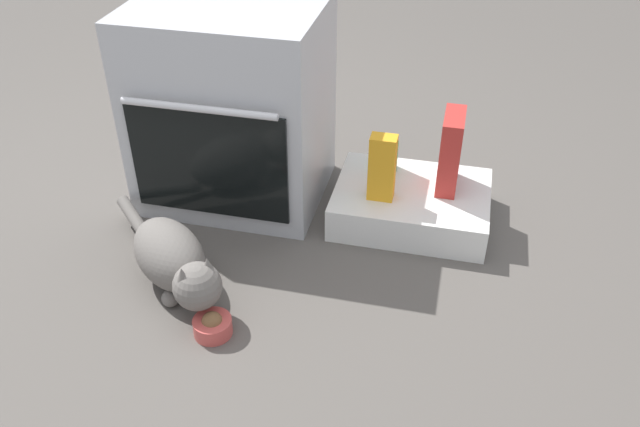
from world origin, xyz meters
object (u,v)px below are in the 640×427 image
food_bowl (213,325)px  cat (174,260)px  soda_can (389,156)px  cereal_box (451,152)px  oven (232,106)px  juice_carton (382,168)px  pantry_cabinet (411,204)px

food_bowl → cat: 0.26m
soda_can → cereal_box: size_ratio=0.43×
oven → juice_carton: size_ratio=3.03×
cat → food_bowl: bearing=-0.0°
oven → cereal_box: size_ratio=2.60×
oven → soda_can: bearing=7.9°
soda_can → juice_carton: juice_carton is taller
food_bowl → cat: cat is taller
cat → juice_carton: size_ratio=2.29×
pantry_cabinet → cat: 0.87m
juice_carton → soda_can: bearing=90.4°
pantry_cabinet → soda_can: (-0.11, 0.11, 0.12)m
pantry_cabinet → cat: cat is taller
pantry_cabinet → cat: bearing=-141.0°
pantry_cabinet → cereal_box: (0.11, 0.05, 0.20)m
juice_carton → cat: bearing=-140.3°
pantry_cabinet → juice_carton: 0.22m
cat → soda_can: (0.57, 0.66, 0.07)m
oven → food_bowl: bearing=-76.7°
cat → juice_carton: bearing=81.7°
food_bowl → cereal_box: size_ratio=0.41×
pantry_cabinet → soda_can: soda_can is taller
oven → pantry_cabinet: 0.74m
soda_can → juice_carton: size_ratio=0.50×
cat → juice_carton: 0.76m
food_bowl → juice_carton: juice_carton is taller
soda_can → juice_carton: 0.20m
pantry_cabinet → juice_carton: bearing=-144.6°
cereal_box → oven: bearing=-178.5°
food_bowl → cereal_box: cereal_box is taller
oven → juice_carton: 0.59m
cat → cereal_box: cereal_box is taller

